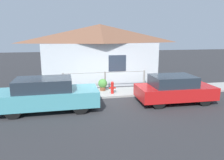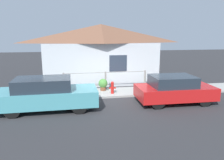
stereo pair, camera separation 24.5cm
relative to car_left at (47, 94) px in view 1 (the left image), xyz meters
name	(u,v)px [view 1 (the left image)]	position (x,y,z in m)	size (l,w,h in m)	color
ground_plane	(110,98)	(3.01, 1.24, -0.72)	(60.00, 60.00, 0.00)	#2D2D30
sidewalk	(107,93)	(3.01, 2.14, -0.67)	(24.00, 1.80, 0.10)	#9E9E99
house	(100,37)	(3.01, 4.67, 2.36)	(7.66, 2.23, 3.88)	silver
fence	(105,79)	(3.01, 2.88, -0.05)	(4.90, 0.10, 1.02)	gray
car_left	(47,94)	(0.00, 0.00, 0.00)	(4.29, 1.75, 1.44)	teal
car_right	(174,89)	(5.93, 0.00, -0.05)	(3.68, 1.79, 1.33)	red
fire_hydrant	(112,87)	(3.22, 1.75, -0.27)	(0.37, 0.17, 0.67)	red
potted_plant_near_hydrant	(103,84)	(2.81, 2.49, -0.25)	(0.52, 0.52, 0.67)	brown
potted_plant_by_fence	(56,88)	(0.21, 2.52, -0.36)	(0.35, 0.35, 0.50)	slate
potted_plant_corner	(152,83)	(5.76, 2.44, -0.29)	(0.53, 0.53, 0.61)	slate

